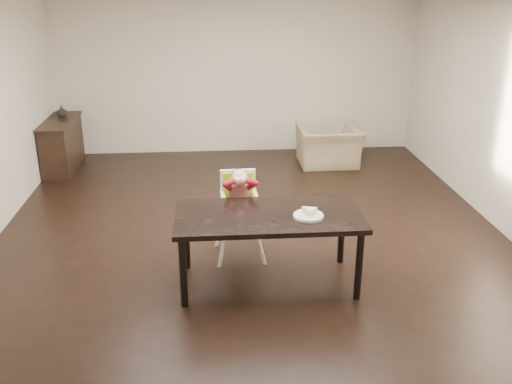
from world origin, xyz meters
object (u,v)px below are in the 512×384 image
dining_table (268,221)px  sideboard (62,145)px  high_chair (239,195)px  armchair (329,140)px

dining_table → sideboard: (-2.86, 3.77, -0.27)m
dining_table → high_chair: size_ratio=1.80×
dining_table → high_chair: bearing=111.6°
dining_table → armchair: size_ratio=1.87×
high_chair → dining_table: bearing=-70.9°
high_chair → armchair: bearing=59.6°
armchair → sideboard: armchair is taller
armchair → sideboard: 4.20m
dining_table → sideboard: bearing=127.3°
high_chair → armchair: high_chair is taller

